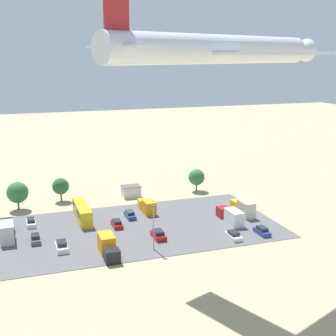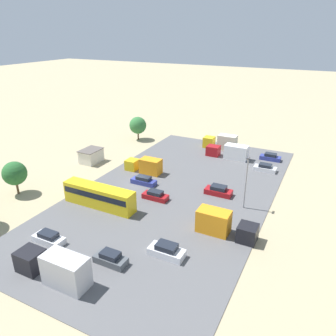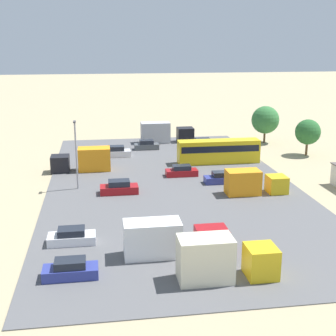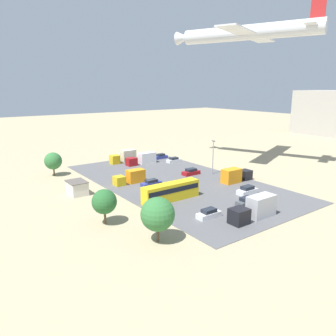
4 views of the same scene
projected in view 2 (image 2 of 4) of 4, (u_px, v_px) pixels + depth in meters
The scene contains 20 objects.
ground_plane at pixel (138, 184), 58.29m from camera, with size 400.00×400.00×0.00m, color tan.
parking_lot_surface at pixel (176, 193), 55.20m from camera, with size 57.45×30.40×0.08m.
shed_building at pixel (91, 156), 67.45m from camera, with size 4.62×3.47×2.75m.
bus at pixel (99, 196), 50.23m from camera, with size 2.47×11.97×3.39m.
parked_car_0 at pixel (270, 157), 68.63m from camera, with size 1.75×4.20×1.46m.
parked_car_1 at pixel (111, 259), 38.28m from camera, with size 1.76×4.01×1.54m.
parked_car_2 at pixel (167, 251), 39.56m from camera, with size 1.98×4.46×1.66m.
parked_car_3 at pixel (155, 196), 52.86m from camera, with size 1.77×4.22×1.44m.
parked_car_4 at pixel (218, 191), 54.29m from camera, with size 2.00×4.47×1.57m.
parked_car_5 at pixel (49, 238), 42.02m from camera, with size 1.76×4.33×1.51m.
parked_car_6 at pixel (144, 181), 57.98m from camera, with size 1.72×4.55×1.48m.
parked_car_7 at pixel (265, 168), 63.37m from camera, with size 1.89×4.20×1.41m.
parked_truck_0 at pixel (230, 152), 69.41m from camera, with size 2.36×8.79×3.04m.
parked_truck_1 at pixel (56, 268), 35.34m from camera, with size 2.52×9.24×3.58m.
parked_truck_2 at pixel (222, 142), 74.53m from camera, with size 2.41×7.55×3.45m.
parked_truck_3 at pixel (145, 166), 62.51m from camera, with size 2.37×7.23×2.88m.
parked_truck_4 at pixel (223, 224), 43.50m from camera, with size 2.53×8.06×3.18m.
tree_near_shed at pixel (15, 173), 53.52m from camera, with size 3.94×3.94×5.70m.
tree_apron_far at pixel (138, 125), 80.37m from camera, with size 4.16×4.16×5.76m.
light_pole_lot_centre at pixel (246, 181), 48.69m from camera, with size 0.90×0.28×8.34m.
Camera 2 is at (44.40, 28.50, 25.50)m, focal length 35.00 mm.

